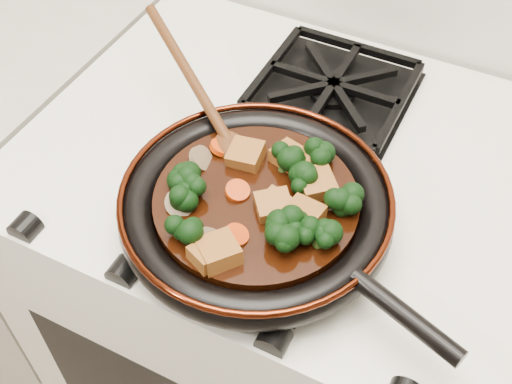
% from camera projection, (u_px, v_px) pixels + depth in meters
% --- Properties ---
extents(stove, '(0.76, 0.60, 0.90)m').
position_uv_depth(stove, '(284.00, 315.00, 1.25)').
color(stove, white).
rests_on(stove, ground).
extents(burner_grate_front, '(0.23, 0.23, 0.03)m').
position_uv_depth(burner_grate_front, '(250.00, 216.00, 0.82)').
color(burner_grate_front, black).
rests_on(burner_grate_front, stove).
extents(burner_grate_back, '(0.23, 0.23, 0.03)m').
position_uv_depth(burner_grate_back, '(333.00, 89.00, 0.98)').
color(burner_grate_back, black).
rests_on(burner_grate_back, stove).
extents(skillet, '(0.45, 0.34, 0.05)m').
position_uv_depth(skillet, '(257.00, 207.00, 0.79)').
color(skillet, black).
rests_on(skillet, burner_grate_front).
extents(braising_sauce, '(0.25, 0.25, 0.02)m').
position_uv_depth(braising_sauce, '(256.00, 203.00, 0.79)').
color(braising_sauce, black).
rests_on(braising_sauce, skillet).
extents(tofu_cube_0, '(0.05, 0.05, 0.03)m').
position_uv_depth(tofu_cube_0, '(303.00, 216.00, 0.75)').
color(tofu_cube_0, brown).
rests_on(tofu_cube_0, braising_sauce).
extents(tofu_cube_1, '(0.06, 0.06, 0.03)m').
position_uv_depth(tofu_cube_1, '(316.00, 184.00, 0.78)').
color(tofu_cube_1, brown).
rests_on(tofu_cube_1, braising_sauce).
extents(tofu_cube_2, '(0.05, 0.05, 0.03)m').
position_uv_depth(tofu_cube_2, '(309.00, 164.00, 0.81)').
color(tofu_cube_2, brown).
rests_on(tofu_cube_2, braising_sauce).
extents(tofu_cube_3, '(0.04, 0.05, 0.02)m').
position_uv_depth(tofu_cube_3, '(288.00, 156.00, 0.81)').
color(tofu_cube_3, brown).
rests_on(tofu_cube_3, braising_sauce).
extents(tofu_cube_4, '(0.06, 0.06, 0.02)m').
position_uv_depth(tofu_cube_4, '(274.00, 206.00, 0.76)').
color(tofu_cube_4, brown).
rests_on(tofu_cube_4, braising_sauce).
extents(tofu_cube_5, '(0.05, 0.05, 0.03)m').
position_uv_depth(tofu_cube_5, '(246.00, 155.00, 0.81)').
color(tofu_cube_5, brown).
rests_on(tofu_cube_5, braising_sauce).
extents(tofu_cube_6, '(0.05, 0.05, 0.03)m').
position_uv_depth(tofu_cube_6, '(208.00, 254.00, 0.71)').
color(tofu_cube_6, brown).
rests_on(tofu_cube_6, braising_sauce).
extents(tofu_cube_7, '(0.06, 0.06, 0.03)m').
position_uv_depth(tofu_cube_7, '(218.00, 252.00, 0.71)').
color(tofu_cube_7, brown).
rests_on(tofu_cube_7, braising_sauce).
extents(tofu_cube_8, '(0.04, 0.04, 0.02)m').
position_uv_depth(tofu_cube_8, '(275.00, 204.00, 0.76)').
color(tofu_cube_8, brown).
rests_on(tofu_cube_8, braising_sauce).
extents(broccoli_floret_0, '(0.07, 0.06, 0.07)m').
position_uv_depth(broccoli_floret_0, '(289.00, 228.00, 0.73)').
color(broccoli_floret_0, black).
rests_on(broccoli_floret_0, braising_sauce).
extents(broccoli_floret_1, '(0.09, 0.08, 0.07)m').
position_uv_depth(broccoli_floret_1, '(343.00, 200.00, 0.76)').
color(broccoli_floret_1, black).
rests_on(broccoli_floret_1, braising_sauce).
extents(broccoli_floret_2, '(0.08, 0.09, 0.07)m').
position_uv_depth(broccoli_floret_2, '(313.00, 155.00, 0.81)').
color(broccoli_floret_2, black).
rests_on(broccoli_floret_2, braising_sauce).
extents(broccoli_floret_3, '(0.09, 0.08, 0.06)m').
position_uv_depth(broccoli_floret_3, '(319.00, 239.00, 0.72)').
color(broccoli_floret_3, black).
rests_on(broccoli_floret_3, braising_sauce).
extents(broccoli_floret_4, '(0.07, 0.08, 0.07)m').
position_uv_depth(broccoli_floret_4, '(190.00, 199.00, 0.76)').
color(broccoli_floret_4, black).
rests_on(broccoli_floret_4, braising_sauce).
extents(broccoli_floret_5, '(0.08, 0.08, 0.07)m').
position_uv_depth(broccoli_floret_5, '(284.00, 165.00, 0.80)').
color(broccoli_floret_5, black).
rests_on(broccoli_floret_5, braising_sauce).
extents(broccoli_floret_6, '(0.09, 0.09, 0.07)m').
position_uv_depth(broccoli_floret_6, '(283.00, 237.00, 0.72)').
color(broccoli_floret_6, black).
rests_on(broccoli_floret_6, braising_sauce).
extents(broccoli_floret_7, '(0.09, 0.08, 0.07)m').
position_uv_depth(broccoli_floret_7, '(302.00, 187.00, 0.78)').
color(broccoli_floret_7, black).
rests_on(broccoli_floret_7, braising_sauce).
extents(broccoli_floret_8, '(0.07, 0.08, 0.06)m').
position_uv_depth(broccoli_floret_8, '(188.00, 230.00, 0.73)').
color(broccoli_floret_8, black).
rests_on(broccoli_floret_8, braising_sauce).
extents(broccoli_floret_9, '(0.06, 0.06, 0.06)m').
position_uv_depth(broccoli_floret_9, '(192.00, 182.00, 0.78)').
color(broccoli_floret_9, black).
rests_on(broccoli_floret_9, braising_sauce).
extents(carrot_coin_0, '(0.03, 0.03, 0.02)m').
position_uv_depth(carrot_coin_0, '(221.00, 148.00, 0.83)').
color(carrot_coin_0, '#CB3505').
rests_on(carrot_coin_0, braising_sauce).
extents(carrot_coin_1, '(0.03, 0.03, 0.01)m').
position_uv_depth(carrot_coin_1, '(236.00, 147.00, 0.83)').
color(carrot_coin_1, '#CB3505').
rests_on(carrot_coin_1, braising_sauce).
extents(carrot_coin_2, '(0.03, 0.03, 0.02)m').
position_uv_depth(carrot_coin_2, '(236.00, 235.00, 0.73)').
color(carrot_coin_2, '#CB3505').
rests_on(carrot_coin_2, braising_sauce).
extents(carrot_coin_3, '(0.03, 0.03, 0.02)m').
position_uv_depth(carrot_coin_3, '(238.00, 191.00, 0.78)').
color(carrot_coin_3, '#CB3505').
rests_on(carrot_coin_3, braising_sauce).
extents(mushroom_slice_0, '(0.03, 0.04, 0.03)m').
position_uv_depth(mushroom_slice_0, '(201.00, 159.00, 0.81)').
color(mushroom_slice_0, brown).
rests_on(mushroom_slice_0, braising_sauce).
extents(mushroom_slice_1, '(0.04, 0.05, 0.03)m').
position_uv_depth(mushroom_slice_1, '(206.00, 243.00, 0.73)').
color(mushroom_slice_1, brown).
rests_on(mushroom_slice_1, braising_sauce).
extents(mushroom_slice_2, '(0.05, 0.05, 0.03)m').
position_uv_depth(mushroom_slice_2, '(180.00, 203.00, 0.76)').
color(mushroom_slice_2, brown).
rests_on(mushroom_slice_2, braising_sauce).
extents(wooden_spoon, '(0.15, 0.12, 0.26)m').
position_uv_depth(wooden_spoon, '(205.00, 102.00, 0.86)').
color(wooden_spoon, '#4C2710').
rests_on(wooden_spoon, braising_sauce).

